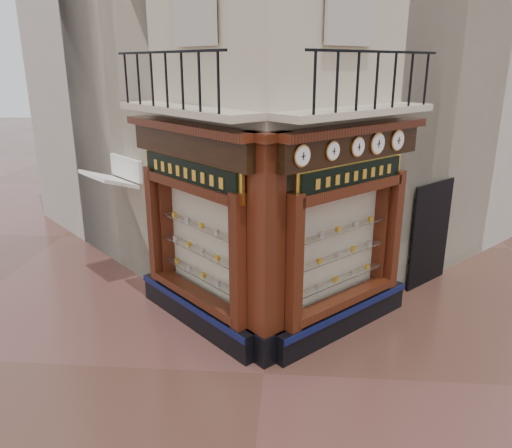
# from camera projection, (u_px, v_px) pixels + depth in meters

# --- Properties ---
(ground) EXTENTS (80.00, 80.00, 0.00)m
(ground) POSITION_uv_depth(u_px,v_px,m) (264.00, 374.00, 8.38)
(ground) COLOR #502F25
(ground) RESTS_ON ground
(main_building) EXTENTS (11.31, 11.31, 12.00)m
(main_building) POSITION_uv_depth(u_px,v_px,m) (280.00, 20.00, 12.38)
(main_building) COLOR beige
(main_building) RESTS_ON ground
(neighbour_left) EXTENTS (11.31, 11.31, 11.00)m
(neighbour_left) POSITION_uv_depth(u_px,v_px,m) (201.00, 45.00, 15.07)
(neighbour_left) COLOR beige
(neighbour_left) RESTS_ON ground
(neighbour_right) EXTENTS (11.31, 11.31, 11.00)m
(neighbour_right) POSITION_uv_depth(u_px,v_px,m) (367.00, 45.00, 14.70)
(neighbour_right) COLOR beige
(neighbour_right) RESTS_ON ground
(shopfront_left) EXTENTS (2.86, 2.86, 3.98)m
(shopfront_left) POSITION_uv_depth(u_px,v_px,m) (195.00, 231.00, 9.37)
(shopfront_left) COLOR black
(shopfront_left) RESTS_ON ground
(shopfront_right) EXTENTS (2.86, 2.86, 3.98)m
(shopfront_right) POSITION_uv_depth(u_px,v_px,m) (346.00, 234.00, 9.16)
(shopfront_right) COLOR black
(shopfront_right) RESTS_ON ground
(corner_pilaster) EXTENTS (0.85, 0.85, 3.98)m
(corner_pilaster) POSITION_uv_depth(u_px,v_px,m) (266.00, 255.00, 8.26)
(corner_pilaster) COLOR black
(corner_pilaster) RESTS_ON ground
(balcony) EXTENTS (5.94, 2.97, 1.03)m
(balcony) POSITION_uv_depth(u_px,v_px,m) (270.00, 110.00, 8.50)
(balcony) COLOR beige
(balcony) RESTS_ON ground
(clock_a) EXTENTS (0.28, 0.28, 0.35)m
(clock_a) POSITION_uv_depth(u_px,v_px,m) (302.00, 156.00, 7.65)
(clock_a) COLOR #B67D3C
(clock_a) RESTS_ON ground
(clock_b) EXTENTS (0.27, 0.27, 0.33)m
(clock_b) POSITION_uv_depth(u_px,v_px,m) (332.00, 151.00, 8.09)
(clock_b) COLOR #B67D3C
(clock_b) RESTS_ON ground
(clock_c) EXTENTS (0.28, 0.28, 0.35)m
(clock_c) POSITION_uv_depth(u_px,v_px,m) (358.00, 147.00, 8.48)
(clock_c) COLOR #B67D3C
(clock_c) RESTS_ON ground
(clock_d) EXTENTS (0.32, 0.32, 0.40)m
(clock_d) POSITION_uv_depth(u_px,v_px,m) (377.00, 144.00, 8.82)
(clock_d) COLOR #B67D3C
(clock_d) RESTS_ON ground
(clock_e) EXTENTS (0.31, 0.31, 0.39)m
(clock_e) POSITION_uv_depth(u_px,v_px,m) (397.00, 140.00, 9.20)
(clock_e) COLOR #B67D3C
(clock_e) RESTS_ON ground
(awning) EXTENTS (1.58, 1.58, 0.34)m
(awning) POSITION_uv_depth(u_px,v_px,m) (118.00, 280.00, 12.03)
(awning) COLOR white
(awning) RESTS_ON ground
(signboard_left) EXTENTS (2.22, 2.22, 0.59)m
(signboard_left) POSITION_uv_depth(u_px,v_px,m) (189.00, 173.00, 8.98)
(signboard_left) COLOR yellow
(signboard_left) RESTS_ON ground
(signboard_right) EXTENTS (2.04, 2.04, 0.54)m
(signboard_right) POSITION_uv_depth(u_px,v_px,m) (353.00, 175.00, 8.76)
(signboard_right) COLOR yellow
(signboard_right) RESTS_ON ground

